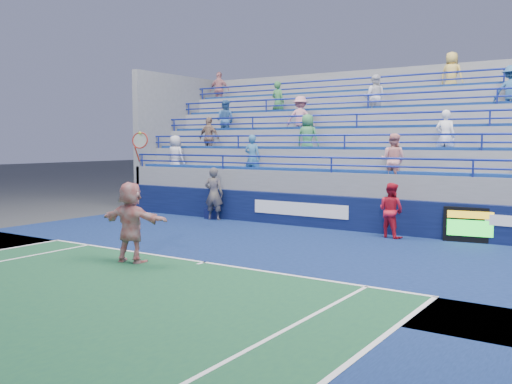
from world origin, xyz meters
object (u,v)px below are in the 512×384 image
Objects in this scene: line_judge at (214,194)px; ball_girl at (391,210)px; serve_speed_board at (470,225)px; tennis_player at (131,222)px; judge_chair at (212,213)px.

line_judge is 6.80m from ball_girl.
line_judge is 1.17× the size of ball_girl.
line_judge is at bearing -178.07° from serve_speed_board.
ball_girl is (3.85, 6.80, -0.14)m from tennis_player.
tennis_player reaches higher than line_judge.
tennis_player is 7.54m from line_judge.
ball_girl is at bearing -2.59° from judge_chair.
tennis_player is 1.87× the size of ball_girl.
tennis_player reaches higher than judge_chair.
serve_speed_board is at bearing 168.44° from line_judge.
tennis_player is 1.59× the size of line_judge.
judge_chair is at bearing -179.22° from serve_speed_board.
line_judge is (-8.98, -0.30, 0.46)m from serve_speed_board.
ball_girl is at bearing -168.48° from serve_speed_board.
line_judge is (-2.94, 6.95, 0.00)m from tennis_player.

